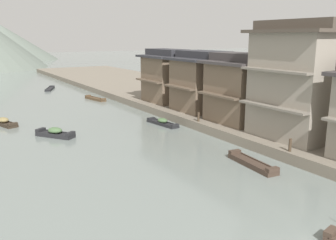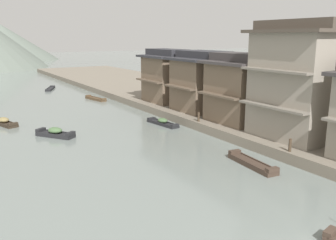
% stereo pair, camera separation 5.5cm
% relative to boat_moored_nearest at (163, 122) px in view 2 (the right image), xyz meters
% --- Properties ---
extents(riverbank_right, '(18.00, 110.00, 0.78)m').
position_rel_boat_moored_nearest_xyz_m(riverbank_right, '(10.47, 7.07, 0.16)').
color(riverbank_right, slate).
rests_on(riverbank_right, ground).
extents(boat_moored_nearest, '(1.42, 4.09, 0.66)m').
position_rel_boat_moored_nearest_xyz_m(boat_moored_nearest, '(0.00, 0.00, 0.00)').
color(boat_moored_nearest, '#232326').
rests_on(boat_moored_nearest, ground).
extents(boat_moored_second, '(1.36, 4.29, 0.53)m').
position_rel_boat_moored_nearest_xyz_m(boat_moored_second, '(-0.81, -12.90, -0.05)').
color(boat_moored_second, '#423328').
rests_on(boat_moored_second, ground).
extents(boat_moored_far, '(2.85, 3.43, 0.81)m').
position_rel_boat_moored_nearest_xyz_m(boat_moored_far, '(-9.96, 1.13, 0.08)').
color(boat_moored_far, '#232326').
rests_on(boat_moored_far, ground).
extents(boat_midriver_drifting, '(1.62, 4.25, 0.44)m').
position_rel_boat_moored_nearest_xyz_m(boat_midriver_drifting, '(-0.50, 16.89, -0.08)').
color(boat_midriver_drifting, brown).
rests_on(boat_midriver_drifting, ground).
extents(boat_upstream_distant, '(2.61, 4.58, 0.37)m').
position_rel_boat_moored_nearest_xyz_m(boat_upstream_distant, '(-3.30, 30.04, -0.11)').
color(boat_upstream_distant, '#232326').
rests_on(boat_upstream_distant, ground).
extents(boat_crossing_west, '(2.18, 4.02, 0.75)m').
position_rel_boat_moored_nearest_xyz_m(boat_crossing_west, '(-13.12, 7.97, 0.04)').
color(boat_crossing_west, '#33281E').
rests_on(boat_crossing_west, ground).
extents(house_waterfront_second, '(5.20, 6.91, 8.74)m').
position_rel_boat_moored_nearest_xyz_m(house_waterfront_second, '(4.77, -11.32, 4.86)').
color(house_waterfront_second, gray).
rests_on(house_waterfront_second, riverbank_right).
extents(house_waterfront_tall, '(5.70, 5.91, 6.14)m').
position_rel_boat_moored_nearest_xyz_m(house_waterfront_tall, '(5.03, -5.21, 3.57)').
color(house_waterfront_tall, '#75604C').
rests_on(house_waterfront_tall, riverbank_right).
extents(house_waterfront_narrow, '(6.38, 5.71, 6.14)m').
position_rel_boat_moored_nearest_xyz_m(house_waterfront_narrow, '(5.36, 0.84, 3.57)').
color(house_waterfront_narrow, '#75604C').
rests_on(house_waterfront_narrow, riverbank_right).
extents(house_waterfront_far, '(5.46, 6.00, 6.14)m').
position_rel_boat_moored_nearest_xyz_m(house_waterfront_far, '(4.91, 7.19, 3.57)').
color(house_waterfront_far, '#75604C').
rests_on(house_waterfront_far, riverbank_right).
extents(mooring_post_dock_mid, '(0.20, 0.20, 0.88)m').
position_rel_boat_moored_nearest_xyz_m(mooring_post_dock_mid, '(1.82, -13.68, 1.00)').
color(mooring_post_dock_mid, '#473828').
rests_on(mooring_post_dock_mid, riverbank_right).
extents(mooring_post_dock_far, '(0.20, 0.20, 0.86)m').
position_rel_boat_moored_nearest_xyz_m(mooring_post_dock_far, '(1.82, -3.35, 0.98)').
color(mooring_post_dock_far, '#473828').
rests_on(mooring_post_dock_far, riverbank_right).
extents(hill_far_centre, '(39.70, 39.70, 12.97)m').
position_rel_boat_moored_nearest_xyz_m(hill_far_centre, '(0.78, 116.60, 6.26)').
color(hill_far_centre, slate).
rests_on(hill_far_centre, ground).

